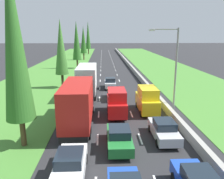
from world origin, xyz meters
TOP-DOWN VIEW (x-y plane):
  - ground_plane at (0.00, 60.00)m, footprint 300.00×300.00m
  - grass_verge_left at (-12.65, 60.00)m, footprint 14.00×140.00m
  - grass_verge_right at (14.35, 60.00)m, footprint 14.00×140.00m
  - median_barrier at (5.70, 60.00)m, footprint 0.44×120.00m
  - lane_markings at (0.00, 60.00)m, footprint 3.64×116.00m
  - white_sedan_left_lane at (-3.27, 10.09)m, footprint 1.82×4.50m
  - green_sedan_centre_lane at (-0.10, 13.61)m, footprint 1.82×4.50m
  - red_van_centre_lane at (0.14, 20.76)m, footprint 1.96×4.90m
  - red_box_truck_left_lane at (-3.54, 18.18)m, footprint 2.46×9.40m
  - white_box_truck_left_lane at (-3.42, 29.37)m, footprint 2.46×9.40m
  - orange_hatchback_centre_lane at (0.20, 26.82)m, footprint 1.74×3.90m
  - silver_hatchback_left_lane at (-3.37, 38.48)m, footprint 1.74×3.90m
  - silver_sedan_right_lane at (3.63, 14.92)m, footprint 1.82×4.50m
  - silver_hatchback_centre_lane at (-0.13, 33.01)m, footprint 1.74×3.90m
  - yellow_van_right_lane at (3.54, 21.59)m, footprint 1.96×4.90m
  - poplar_tree_nearest at (-7.38, 14.23)m, footprint 2.15×2.15m
  - poplar_tree_second at (-7.66, 33.77)m, footprint 2.07×2.07m
  - poplar_tree_third at (-7.54, 54.76)m, footprint 2.09×2.09m
  - poplar_tree_fourth at (-7.40, 73.66)m, footprint 2.07×2.07m
  - poplar_tree_fifth at (-7.14, 95.12)m, footprint 2.13×2.13m
  - street_light_mast at (6.33, 22.22)m, footprint 3.20×0.28m

SIDE VIEW (x-z plane):
  - ground_plane at x=0.00m, z-range 0.00..0.00m
  - lane_markings at x=0.00m, z-range 0.00..0.01m
  - grass_verge_left at x=-12.65m, z-range 0.00..0.04m
  - grass_verge_right at x=14.35m, z-range 0.00..0.04m
  - median_barrier at x=5.70m, z-range 0.00..0.85m
  - white_sedan_left_lane at x=-3.27m, z-range -0.01..1.63m
  - green_sedan_centre_lane at x=-0.10m, z-range -0.01..1.63m
  - silver_sedan_right_lane at x=3.63m, z-range -0.01..1.63m
  - orange_hatchback_centre_lane at x=0.20m, z-range -0.02..1.70m
  - silver_hatchback_left_lane at x=-3.37m, z-range -0.02..1.70m
  - silver_hatchback_centre_lane at x=-0.13m, z-range -0.02..1.70m
  - red_van_centre_lane at x=0.14m, z-range -0.01..2.81m
  - yellow_van_right_lane at x=3.54m, z-range -0.01..2.81m
  - red_box_truck_left_lane at x=-3.54m, z-range 0.09..4.27m
  - white_box_truck_left_lane at x=-3.42m, z-range 0.09..4.27m
  - street_light_mast at x=6.33m, z-range 0.73..9.73m
  - poplar_tree_second at x=-7.66m, z-range 1.05..11.66m
  - poplar_tree_fourth at x=-7.40m, z-range 1.05..11.86m
  - poplar_tree_third at x=-7.54m, z-range 1.05..12.47m
  - poplar_tree_fifth at x=-7.14m, z-range 1.05..14.42m
  - poplar_tree_nearest at x=-7.38m, z-range 1.05..15.10m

